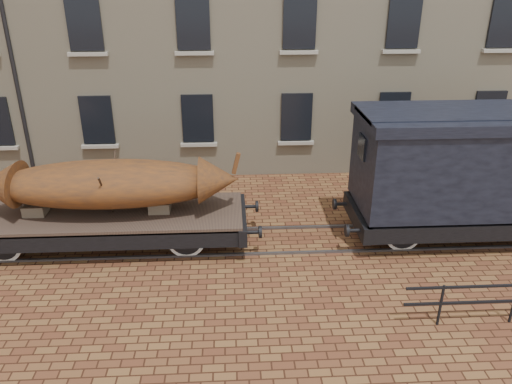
{
  "coord_description": "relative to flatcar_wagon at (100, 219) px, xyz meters",
  "views": [
    {
      "loc": [
        -1.38,
        -12.23,
        7.01
      ],
      "look_at": [
        -0.69,
        0.5,
        1.3
      ],
      "focal_mm": 35.0,
      "sensor_mm": 36.0,
      "label": 1
    }
  ],
  "objects": [
    {
      "name": "iron_boat",
      "position": [
        0.39,
        0.0,
        1.05
      ],
      "size": [
        6.89,
        2.01,
        1.64
      ],
      "color": "brown",
      "rests_on": "flatcar_wagon"
    },
    {
      "name": "rail_track",
      "position": [
        4.96,
        0.0,
        -0.79
      ],
      "size": [
        30.0,
        1.52,
        0.06
      ],
      "color": "#59595E",
      "rests_on": "ground"
    },
    {
      "name": "goods_van",
      "position": [
        10.11,
        0.0,
        1.49
      ],
      "size": [
        7.11,
        2.59,
        3.68
      ],
      "color": "black",
      "rests_on": "ground"
    },
    {
      "name": "ground",
      "position": [
        4.96,
        0.0,
        -0.82
      ],
      "size": [
        90.0,
        90.0,
        0.0
      ],
      "primitive_type": "plane",
      "color": "#5B301D"
    },
    {
      "name": "flatcar_wagon",
      "position": [
        0.0,
        0.0,
        0.0
      ],
      "size": [
        8.7,
        2.36,
        1.31
      ],
      "color": "#4E3B2F",
      "rests_on": "ground"
    }
  ]
}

